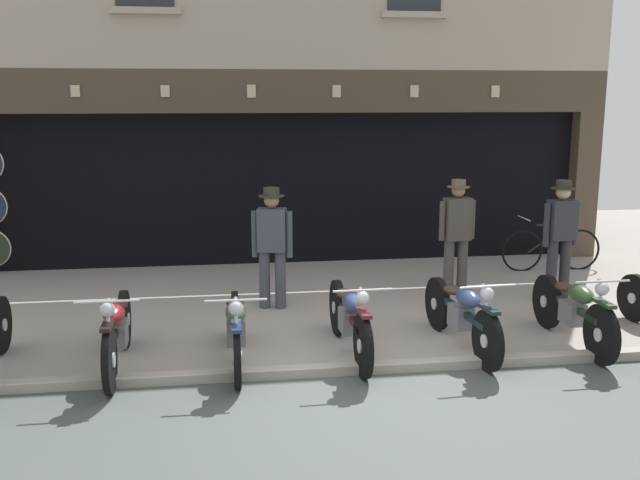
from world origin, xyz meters
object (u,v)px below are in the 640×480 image
salesman_left (272,242)px  salesman_right (560,234)px  motorcycle_center (350,317)px  advert_board_near (432,163)px  motorcycle_center_left (236,327)px  motorcycle_right (573,309)px  shopkeeper_center (457,231)px  leaning_bicycle (552,248)px  advert_board_far (488,165)px  motorcycle_center_right (462,313)px  motorcycle_left (117,330)px

salesman_left → salesman_right: size_ratio=0.97×
motorcycle_center → advert_board_near: 5.44m
salesman_left → salesman_right: bearing=-169.0°
motorcycle_center_left → motorcycle_center: bearing=-174.7°
motorcycle_center_left → salesman_right: 5.05m
motorcycle_right → advert_board_near: bearing=-86.7°
shopkeeper_center → leaning_bicycle: size_ratio=0.99×
motorcycle_center_left → advert_board_far: size_ratio=1.86×
advert_board_near → leaning_bicycle: bearing=-36.4°
salesman_left → salesman_right: salesman_right is taller
motorcycle_center → advert_board_far: bearing=-127.1°
motorcycle_right → advert_board_far: size_ratio=1.87×
motorcycle_center_left → salesman_left: (0.55, 2.05, 0.51)m
motorcycle_center → shopkeeper_center: size_ratio=1.22×
motorcycle_center_right → salesman_right: salesman_right is taller
salesman_right → salesman_left: bearing=-10.6°
motorcycle_center_left → leaning_bicycle: (5.34, 3.59, -0.04)m
motorcycle_center → leaning_bicycle: (4.06, 3.48, -0.06)m
motorcycle_center_left → advert_board_far: 6.84m
motorcycle_center_left → salesman_left: bearing=-104.6°
motorcycle_center_left → motorcycle_center_right: bearing=-177.0°
motorcycle_right → salesman_right: bearing=-111.5°
leaning_bicycle → motorcycle_center: bearing=132.4°
salesman_right → leaning_bicycle: size_ratio=1.01×
motorcycle_center_left → shopkeeper_center: size_ratio=1.16×
advert_board_far → salesman_right: bearing=-90.4°
motorcycle_center_right → salesman_left: 2.85m
advert_board_far → leaning_bicycle: size_ratio=0.62×
motorcycle_center_left → leaning_bicycle: bearing=-145.6°
motorcycle_left → motorcycle_center_left: size_ratio=1.02×
motorcycle_center_right → leaning_bicycle: 4.43m
motorcycle_center_right → advert_board_near: 5.02m
motorcycle_left → salesman_right: salesman_right is taller
salesman_left → shopkeeper_center: shopkeeper_center is taller
shopkeeper_center → advert_board_far: bearing=-126.8°
advert_board_near → leaning_bicycle: advert_board_near is taller
motorcycle_center → motorcycle_right: 2.65m
shopkeeper_center → salesman_right: size_ratio=0.99×
advert_board_far → leaning_bicycle: advert_board_far is taller
motorcycle_center_left → motorcycle_left: bearing=-0.7°
salesman_left → shopkeeper_center: bearing=-159.5°
motorcycle_center_left → advert_board_far: (4.65, 4.86, 1.24)m
advert_board_near → motorcycle_left: bearing=-135.2°
salesman_left → leaning_bicycle: size_ratio=0.98×
shopkeeper_center → leaning_bicycle: shopkeeper_center is taller
motorcycle_right → leaning_bicycle: 3.80m
motorcycle_center_left → motorcycle_right: size_ratio=1.00×
motorcycle_center_left → motorcycle_center_right: (2.58, 0.11, 0.01)m
motorcycle_center → shopkeeper_center: bearing=-132.7°
leaning_bicycle → salesman_left: bearing=109.7°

